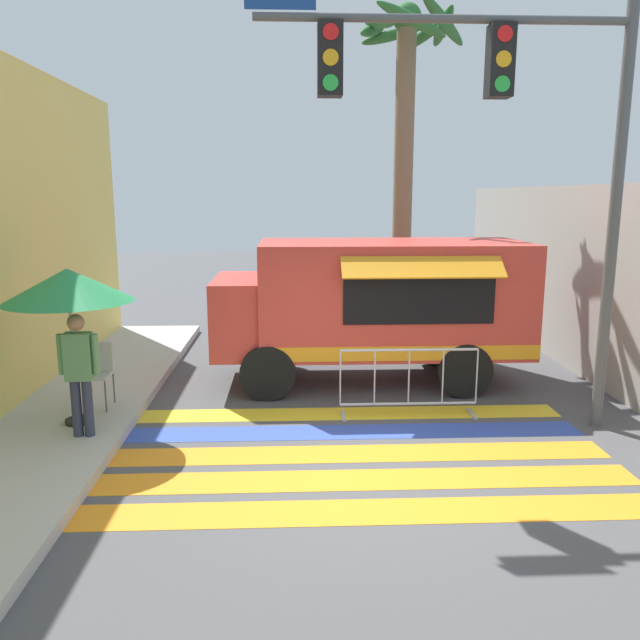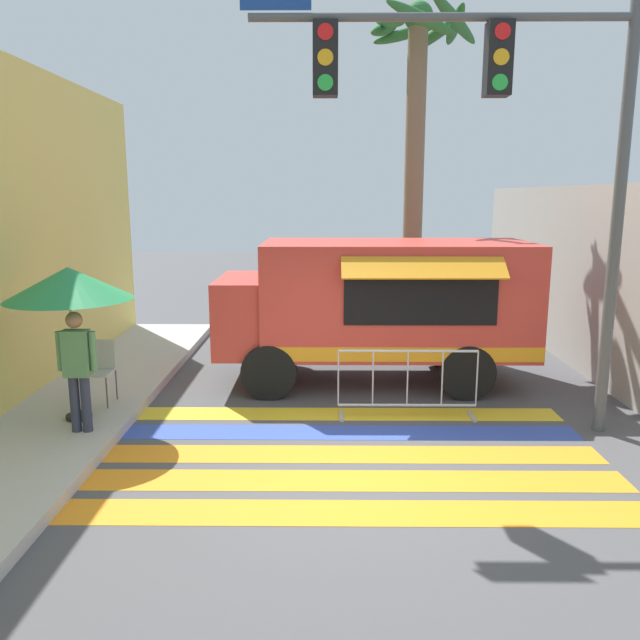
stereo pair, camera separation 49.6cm
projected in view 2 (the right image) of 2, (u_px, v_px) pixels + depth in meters
The scene contains 10 objects.
ground_plane at pixel (354, 469), 7.64m from camera, with size 60.00×60.00×0.00m, color #4C4C4F.
concrete_wall_right at pixel (625, 292), 10.20m from camera, with size 0.20×16.00×3.49m.
crosswalk_painted at pixel (353, 454), 8.07m from camera, with size 6.40×3.60×0.01m.
food_truck at pixel (372, 301), 10.96m from camera, with size 5.41×2.61×2.51m.
traffic_signal_pole at pixel (497, 119), 8.07m from camera, with size 5.07×0.29×5.86m.
patio_umbrella at pixel (69, 284), 8.56m from camera, with size 1.72×1.72×2.18m.
folding_chair at pixel (98, 365), 9.55m from camera, with size 0.46×0.46×0.96m.
vendor_person at pixel (78, 364), 8.27m from camera, with size 0.53×0.22×1.65m.
barricade_front at pixel (407, 384), 9.33m from camera, with size 2.10×0.44×1.05m.
palm_tree at pixel (416, 124), 13.23m from camera, with size 2.39×2.36×7.21m.
Camera 2 is at (-0.36, -7.14, 3.29)m, focal length 35.00 mm.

